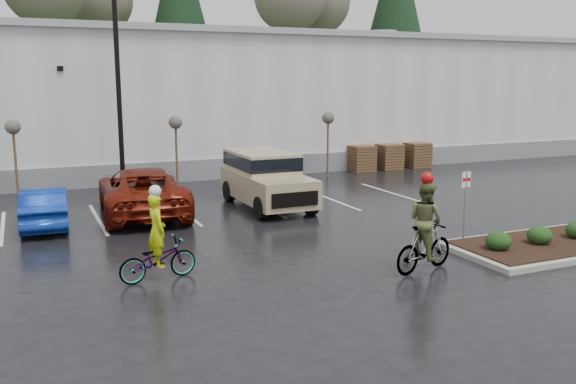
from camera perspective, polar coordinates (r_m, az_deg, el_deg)
name	(u,v)px	position (r m, az deg, el deg)	size (l,w,h in m)	color
ground	(352,263)	(16.20, 6.00, -6.64)	(120.00, 120.00, 0.00)	black
warehouse	(164,98)	(36.26, -11.52, 8.57)	(60.50, 15.50, 7.20)	silver
wooded_ridge	(110,98)	(58.95, -16.35, 8.42)	(80.00, 25.00, 6.00)	#20411B
lamppost	(117,55)	(25.70, -15.72, 12.21)	(0.50, 1.00, 9.22)	black
sapling_west	(13,131)	(26.49, -24.33, 5.20)	(0.60, 0.60, 3.20)	#513820
sapling_mid	(176,126)	(27.22, -10.47, 6.08)	(0.60, 0.60, 3.20)	#513820
sapling_east	(328,121)	(29.84, 3.77, 6.61)	(0.60, 0.60, 3.20)	#513820
pallet_stack_a	(361,158)	(32.12, 6.86, 3.16)	(1.20, 1.20, 1.35)	#513820
pallet_stack_b	(389,157)	(33.01, 9.41, 3.29)	(1.20, 1.20, 1.35)	#513820
pallet_stack_c	(417,155)	(34.02, 11.96, 3.41)	(1.20, 1.20, 1.35)	#513820
shrub_a	(498,241)	(17.63, 19.08, -4.36)	(0.70, 0.70, 0.52)	black
shrub_b	(540,235)	(18.66, 22.48, -3.78)	(0.70, 0.70, 0.52)	black
fire_lane_sign	(465,198)	(18.16, 16.25, -0.56)	(0.30, 0.05, 2.20)	gray
car_blue	(44,207)	(21.34, -21.84, -1.32)	(1.40, 4.02, 1.32)	navy
car_red	(142,191)	(22.21, -13.49, 0.08)	(2.81, 6.10, 1.69)	#691609
suv_tan	(267,180)	(22.83, -1.95, 1.12)	(2.20, 5.10, 2.06)	tan
cyclist_hivis	(157,251)	(14.95, -12.12, -5.42)	(2.00, 0.97, 2.32)	#3F3F44
cyclist_olive	(425,236)	(15.61, 12.68, -4.04)	(2.03, 1.04, 2.53)	#3F3F44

